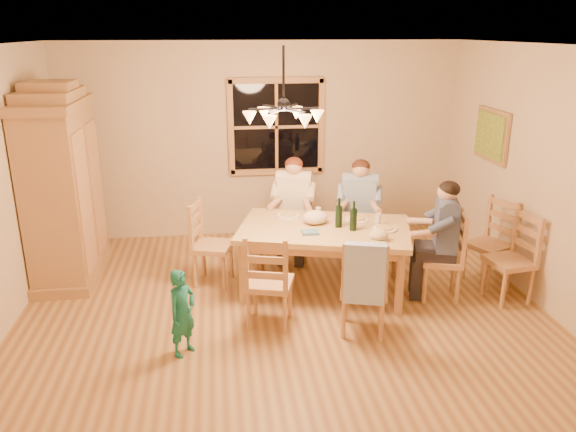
{
  "coord_description": "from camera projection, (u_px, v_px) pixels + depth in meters",
  "views": [
    {
      "loc": [
        -0.64,
        -5.25,
        2.84
      ],
      "look_at": [
        0.05,
        0.1,
        1.04
      ],
      "focal_mm": 35.0,
      "sensor_mm": 36.0,
      "label": 1
    }
  ],
  "objects": [
    {
      "name": "floor",
      "position": [
        284.0,
        312.0,
        5.92
      ],
      "size": [
        5.5,
        5.5,
        0.0
      ],
      "primitive_type": "plane",
      "color": "brown",
      "rests_on": "ground"
    },
    {
      "name": "ceiling",
      "position": [
        283.0,
        45.0,
        5.06
      ],
      "size": [
        5.5,
        5.0,
        0.02
      ],
      "primitive_type": "cube",
      "color": "white",
      "rests_on": "wall_back"
    },
    {
      "name": "wall_back",
      "position": [
        262.0,
        141.0,
        7.84
      ],
      "size": [
        5.5,
        0.02,
        2.7
      ],
      "primitive_type": "cube",
      "color": "beige",
      "rests_on": "floor"
    },
    {
      "name": "wall_right",
      "position": [
        546.0,
        180.0,
        5.82
      ],
      "size": [
        0.02,
        5.0,
        2.7
      ],
      "primitive_type": "cube",
      "color": "beige",
      "rests_on": "floor"
    },
    {
      "name": "window",
      "position": [
        276.0,
        127.0,
        7.77
      ],
      "size": [
        1.3,
        0.06,
        1.3
      ],
      "color": "black",
      "rests_on": "wall_back"
    },
    {
      "name": "painting",
      "position": [
        491.0,
        135.0,
        6.87
      ],
      "size": [
        0.06,
        0.78,
        0.64
      ],
      "color": "#A78348",
      "rests_on": "wall_right"
    },
    {
      "name": "chandelier",
      "position": [
        284.0,
        114.0,
        5.26
      ],
      "size": [
        0.77,
        0.68,
        0.71
      ],
      "color": "black",
      "rests_on": "ceiling"
    },
    {
      "name": "armoire",
      "position": [
        63.0,
        191.0,
        6.5
      ],
      "size": [
        0.66,
        1.4,
        2.3
      ],
      "color": "#A78348",
      "rests_on": "floor"
    },
    {
      "name": "dining_table",
      "position": [
        324.0,
        235.0,
        6.23
      ],
      "size": [
        2.09,
        1.59,
        0.76
      ],
      "rotation": [
        0.0,
        0.0,
        -0.28
      ],
      "color": "tan",
      "rests_on": "floor"
    },
    {
      "name": "chair_far_left",
      "position": [
        294.0,
        236.0,
        7.23
      ],
      "size": [
        0.54,
        0.52,
        0.99
      ],
      "rotation": [
        0.0,
        0.0,
        2.87
      ],
      "color": "tan",
      "rests_on": "floor"
    },
    {
      "name": "chair_far_right",
      "position": [
        358.0,
        239.0,
        7.12
      ],
      "size": [
        0.54,
        0.52,
        0.99
      ],
      "rotation": [
        0.0,
        0.0,
        2.87
      ],
      "color": "tan",
      "rests_on": "floor"
    },
    {
      "name": "chair_near_left",
      "position": [
        270.0,
        297.0,
        5.59
      ],
      "size": [
        0.54,
        0.52,
        0.99
      ],
      "rotation": [
        0.0,
        0.0,
        -0.28
      ],
      "color": "tan",
      "rests_on": "floor"
    },
    {
      "name": "chair_near_right",
      "position": [
        363.0,
        303.0,
        5.46
      ],
      "size": [
        0.54,
        0.52,
        0.99
      ],
      "rotation": [
        0.0,
        0.0,
        -0.28
      ],
      "color": "tan",
      "rests_on": "floor"
    },
    {
      "name": "chair_end_left",
      "position": [
        213.0,
        258.0,
        6.53
      ],
      "size": [
        0.52,
        0.54,
        0.99
      ],
      "rotation": [
        0.0,
        0.0,
        -1.85
      ],
      "color": "tan",
      "rests_on": "floor"
    },
    {
      "name": "chair_end_right",
      "position": [
        440.0,
        272.0,
        6.17
      ],
      "size": [
        0.52,
        0.54,
        0.99
      ],
      "rotation": [
        0.0,
        0.0,
        1.3
      ],
      "color": "tan",
      "rests_on": "floor"
    },
    {
      "name": "adult_woman",
      "position": [
        294.0,
        196.0,
        7.06
      ],
      "size": [
        0.48,
        0.51,
        0.87
      ],
      "rotation": [
        0.0,
        0.0,
        2.87
      ],
      "color": "beige",
      "rests_on": "floor"
    },
    {
      "name": "adult_plaid_man",
      "position": [
        359.0,
        199.0,
        6.95
      ],
      "size": [
        0.48,
        0.51,
        0.87
      ],
      "rotation": [
        0.0,
        0.0,
        2.87
      ],
      "color": "#2F5581",
      "rests_on": "floor"
    },
    {
      "name": "adult_slate_man",
      "position": [
        445.0,
        226.0,
        6.0
      ],
      "size": [
        0.51,
        0.48,
        0.87
      ],
      "rotation": [
        0.0,
        0.0,
        1.3
      ],
      "color": "#414C68",
      "rests_on": "floor"
    },
    {
      "name": "towel",
      "position": [
        365.0,
        274.0,
        5.16
      ],
      "size": [
        0.39,
        0.2,
        0.58
      ],
      "primitive_type": "cube",
      "rotation": [
        0.0,
        0.0,
        -0.28
      ],
      "color": "#9AB0D0",
      "rests_on": "chair_near_right"
    },
    {
      "name": "wine_bottle_a",
      "position": [
        339.0,
        213.0,
        6.15
      ],
      "size": [
        0.08,
        0.08,
        0.33
      ],
      "primitive_type": "cylinder",
      "color": "black",
      "rests_on": "dining_table"
    },
    {
      "name": "wine_bottle_b",
      "position": [
        354.0,
        216.0,
        6.05
      ],
      "size": [
        0.08,
        0.08,
        0.33
      ],
      "primitive_type": "cylinder",
      "color": "black",
      "rests_on": "dining_table"
    },
    {
      "name": "plate_woman",
      "position": [
        288.0,
        216.0,
        6.55
      ],
      "size": [
        0.26,
        0.26,
        0.02
      ],
      "primitive_type": "cylinder",
      "color": "white",
      "rests_on": "dining_table"
    },
    {
      "name": "plate_plaid",
      "position": [
        357.0,
        220.0,
        6.4
      ],
      "size": [
        0.26,
        0.26,
        0.02
      ],
      "primitive_type": "cylinder",
      "color": "white",
      "rests_on": "dining_table"
    },
    {
      "name": "plate_slate",
      "position": [
        385.0,
        229.0,
        6.1
      ],
      "size": [
        0.26,
        0.26,
        0.02
      ],
      "primitive_type": "cylinder",
      "color": "white",
      "rests_on": "dining_table"
    },
    {
      "name": "wine_glass_a",
      "position": [
        318.0,
        213.0,
        6.43
      ],
      "size": [
        0.06,
        0.06,
        0.14
      ],
      "primitive_type": "cylinder",
      "color": "silver",
      "rests_on": "dining_table"
    },
    {
      "name": "wine_glass_b",
      "position": [
        378.0,
        220.0,
        6.22
      ],
      "size": [
        0.06,
        0.06,
        0.14
      ],
      "primitive_type": "cylinder",
      "color": "silver",
      "rests_on": "dining_table"
    },
    {
      "name": "cap",
      "position": [
        379.0,
        235.0,
        5.8
      ],
      "size": [
        0.2,
        0.2,
        0.11
      ],
      "primitive_type": "ellipsoid",
      "color": "tan",
      "rests_on": "dining_table"
    },
    {
      "name": "napkin",
      "position": [
        310.0,
        232.0,
        5.99
      ],
      "size": [
        0.21,
        0.18,
        0.03
      ],
      "primitive_type": "cube",
      "rotation": [
        0.0,
        0.0,
        -0.28
      ],
      "color": "slate",
      "rests_on": "dining_table"
    },
    {
      "name": "cloth_bundle",
      "position": [
        315.0,
        217.0,
        6.27
      ],
      "size": [
        0.28,
        0.22,
        0.15
      ],
      "primitive_type": "ellipsoid",
      "color": "beige",
      "rests_on": "dining_table"
    },
    {
      "name": "child",
      "position": [
        182.0,
        313.0,
        5.05
      ],
      "size": [
        0.35,
        0.36,
        0.82
      ],
      "primitive_type": "imported",
      "rotation": [
        0.0,
        0.0,
        0.86
      ],
      "color": "#186E61",
      "rests_on": "floor"
    },
    {
      "name": "chair_spare_front",
      "position": [
        507.0,
        274.0,
        6.1
      ],
      "size": [
        0.48,
        0.5,
        0.99
      ],
      "rotation": [
        0.0,
        0.0,
        1.73
      ],
      "color": "tan",
      "rests_on": "floor"
    },
    {
      "name": "chair_spare_back",
      "position": [
        487.0,
        257.0,
        6.56
      ],
      "size": [
        0.56,
        0.57,
        0.99
      ],
      "rotation": [
        0.0,
        0.0,
        1.98
      ],
      "color": "tan",
      "rests_on": "floor"
    }
  ]
}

